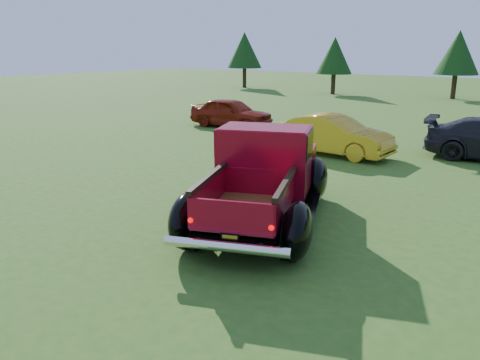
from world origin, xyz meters
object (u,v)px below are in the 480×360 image
(tree_mid_left, at_px, (458,53))
(show_car_red, at_px, (231,113))
(pickup_truck, at_px, (265,174))
(show_car_yellow, at_px, (333,135))
(tree_far_west, at_px, (245,50))
(tree_west, at_px, (335,56))

(tree_mid_left, bearing_deg, show_car_red, -104.17)
(pickup_truck, xyz_separation_m, show_car_red, (-8.37, 9.35, -0.27))
(show_car_red, bearing_deg, pickup_truck, -143.58)
(tree_mid_left, distance_m, show_car_yellow, 23.32)
(tree_far_west, height_order, show_car_red, tree_far_west)
(tree_far_west, height_order, tree_west, tree_far_west)
(tree_west, xyz_separation_m, pickup_truck, (12.18, -27.90, -2.14))
(tree_mid_left, height_order, show_car_yellow, tree_mid_left)
(show_car_red, height_order, show_car_yellow, show_car_yellow)
(tree_mid_left, bearing_deg, tree_west, -167.47)
(tree_west, relative_size, show_car_yellow, 1.08)
(tree_west, height_order, tree_mid_left, tree_mid_left)
(tree_west, relative_size, show_car_red, 1.13)
(tree_mid_left, height_order, pickup_truck, tree_mid_left)
(tree_far_west, relative_size, show_car_yellow, 1.22)
(tree_far_west, xyz_separation_m, pickup_truck, (22.18, -28.90, -2.55))
(pickup_truck, bearing_deg, tree_mid_left, 73.15)
(tree_far_west, distance_m, pickup_truck, 36.52)
(tree_far_west, bearing_deg, show_car_yellow, -47.17)
(tree_west, height_order, show_car_red, tree_west)
(tree_far_west, bearing_deg, tree_mid_left, 3.01)
(tree_mid_left, relative_size, show_car_red, 1.22)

